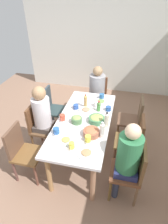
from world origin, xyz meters
TOP-DOWN VIEW (x-y plane):
  - ground_plane at (0.00, 0.00)m, footprint 6.27×6.27m
  - wall_left at (-2.67, 0.00)m, footprint 0.12×4.36m
  - dining_table at (0.00, 0.00)m, footprint 1.81×0.82m
  - chair_0 at (-0.60, 0.79)m, footprint 0.40×0.40m
  - chair_1 at (0.00, -0.79)m, footprint 0.40×0.40m
  - person_1 at (0.00, -0.70)m, footprint 0.30×0.30m
  - chair_2 at (0.60, -0.79)m, footprint 0.40×0.40m
  - chair_3 at (0.60, 0.79)m, footprint 0.40×0.40m
  - person_3 at (0.60, 0.70)m, footprint 0.30×0.30m
  - chair_4 at (-1.28, 0.00)m, footprint 0.40×0.40m
  - person_4 at (-1.19, 0.00)m, footprint 0.33×0.33m
  - chair_5 at (0.00, 0.79)m, footprint 0.40×0.40m
  - chair_6 at (-0.60, -0.79)m, footprint 0.40×0.40m
  - plate_0 at (-0.59, 0.17)m, footprint 0.24×0.24m
  - plate_1 at (-0.26, -0.03)m, footprint 0.24×0.24m
  - plate_2 at (0.69, 0.19)m, footprint 0.23×0.23m
  - plate_3 at (0.52, -0.13)m, footprint 0.21×0.21m
  - bowl_0 at (0.00, 0.20)m, footprint 0.25×0.25m
  - bowl_1 at (0.09, -0.09)m, footprint 0.16×0.16m
  - bowl_2 at (0.32, 0.18)m, footprint 0.23×0.23m
  - cup_0 at (-0.45, 0.11)m, footprint 0.11×0.07m
  - cup_1 at (0.08, -0.33)m, footprint 0.12×0.08m
  - cup_2 at (0.40, -0.31)m, footprint 0.12×0.09m
  - cup_3 at (-0.73, 0.17)m, footprint 0.12×0.09m
  - cup_4 at (0.46, 0.16)m, footprint 0.12×0.08m
  - cup_5 at (-0.29, -0.21)m, footprint 0.13×0.09m
  - cup_6 at (-0.36, 0.34)m, footprint 0.13×0.09m
  - cup_7 at (0.63, -0.01)m, footprint 0.11×0.07m
  - bottle_0 at (0.08, 0.36)m, footprint 0.06×0.06m
  - bottle_1 at (-0.39, -0.06)m, footprint 0.05×0.05m
  - bottle_2 at (-0.31, 0.18)m, footprint 0.06×0.06m
  - bottle_3 at (0.33, 0.33)m, footprint 0.07×0.07m

SIDE VIEW (x-z plane):
  - ground_plane at x=0.00m, z-range 0.00..0.00m
  - chair_0 at x=-0.60m, z-range 0.06..0.96m
  - chair_1 at x=0.00m, z-range 0.06..0.96m
  - chair_2 at x=0.60m, z-range 0.06..0.96m
  - chair_3 at x=0.60m, z-range 0.06..0.96m
  - chair_4 at x=-1.28m, z-range 0.06..0.96m
  - chair_5 at x=0.00m, z-range 0.06..0.96m
  - chair_6 at x=-0.60m, z-range 0.06..0.96m
  - dining_table at x=0.00m, z-range 0.29..1.05m
  - person_4 at x=-1.19m, z-range 0.12..1.32m
  - person_3 at x=0.60m, z-range 0.12..1.36m
  - person_1 at x=0.00m, z-range 0.12..1.38m
  - plate_0 at x=-0.59m, z-range 0.76..0.79m
  - plate_1 at x=-0.26m, z-range 0.76..0.79m
  - plate_2 at x=0.69m, z-range 0.76..0.79m
  - plate_3 at x=0.52m, z-range 0.76..0.79m
  - cup_6 at x=-0.36m, z-range 0.76..0.83m
  - cup_5 at x=-0.29m, z-range 0.76..0.84m
  - cup_0 at x=-0.45m, z-range 0.76..0.85m
  - cup_2 at x=0.40m, z-range 0.76..0.85m
  - cup_4 at x=0.46m, z-range 0.76..0.85m
  - cup_7 at x=0.63m, z-range 0.76..0.85m
  - cup_3 at x=-0.73m, z-range 0.76..0.85m
  - cup_1 at x=0.08m, z-range 0.76..0.86m
  - bowl_0 at x=0.00m, z-range 0.76..0.86m
  - bowl_2 at x=0.32m, z-range 0.76..0.87m
  - bowl_1 at x=0.09m, z-range 0.76..0.87m
  - bottle_2 at x=-0.31m, z-range 0.76..0.94m
  - bottle_1 at x=-0.39m, z-range 0.76..0.99m
  - bottle_0 at x=0.08m, z-range 0.76..1.00m
  - bottle_3 at x=0.33m, z-range 0.76..1.01m
  - wall_left at x=-2.67m, z-range 0.00..2.60m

